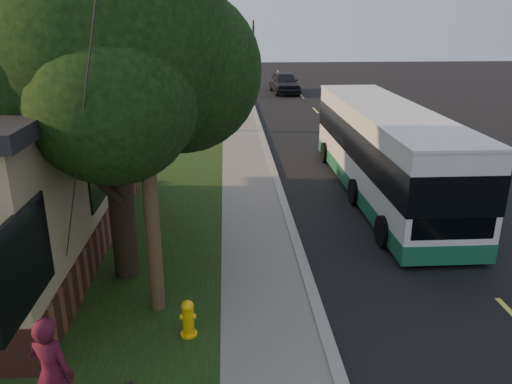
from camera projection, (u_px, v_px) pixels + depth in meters
ground at (324, 333)px, 9.67m from camera, size 120.00×120.00×0.00m
road at (377, 175)px, 19.30m from camera, size 8.00×80.00×0.01m
curb at (275, 175)px, 19.06m from camera, size 0.25×80.00×0.12m
sidewalk at (249, 176)px, 19.01m from camera, size 2.00×80.00×0.08m
grass_verge at (156, 178)px, 18.81m from camera, size 5.00×80.00×0.07m
fire_hydrant at (188, 318)px, 9.38m from camera, size 0.32×0.32×0.74m
utility_pole at (141, 86)px, 8.87m from camera, size 2.86×3.21×9.07m
leafy_tree at (109, 49)px, 10.20m from camera, size 6.30×6.00×7.80m
bare_tree_near at (193, 91)px, 25.70m from camera, size 1.38×1.21×4.31m
bare_tree_far at (209, 70)px, 37.07m from camera, size 1.38×1.21×4.03m
traffic_signal at (253, 50)px, 40.64m from camera, size 0.18×0.22×5.50m
transit_bus at (384, 149)px, 16.66m from camera, size 2.56×11.10×3.01m
skateboarder at (52, 374)px, 7.10m from camera, size 0.77×0.62×1.85m
dumpster at (29, 166)px, 17.76m from camera, size 1.93×1.74×1.41m
distant_car at (284, 82)px, 39.55m from camera, size 2.27×5.02×1.67m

